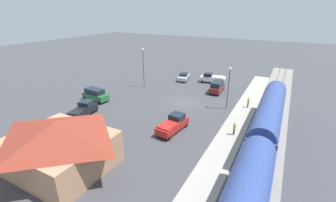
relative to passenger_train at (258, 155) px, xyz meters
name	(u,v)px	position (x,y,z in m)	size (l,w,h in m)	color
ground_plane	(184,103)	(14.00, -14.94, -2.86)	(200.00, 200.00, 0.00)	#424247
railway_track	(270,119)	(0.00, -14.94, -2.76)	(4.80, 70.00, 0.30)	gray
platform	(243,113)	(4.00, -14.94, -2.71)	(3.20, 46.00, 0.30)	#A8A399
passenger_train	(258,155)	(0.00, 0.00, 0.00)	(2.93, 36.05, 4.98)	#33478C
station_building	(59,144)	(18.00, 7.06, -0.16)	(10.48, 8.97, 5.19)	tan
pedestrian_on_platform	(248,102)	(3.69, -17.18, -1.58)	(0.36, 0.36, 1.71)	#333338
pedestrian_waiting_far	(234,128)	(3.66, -7.26, -1.58)	(0.36, 0.36, 1.71)	#333338
sedan_silver	(184,77)	(19.79, -27.46, -1.98)	(2.68, 4.77, 1.74)	silver
suv_maroon	(217,87)	(10.60, -22.94, -1.71)	(2.08, 4.95, 2.22)	maroon
pickup_black	(83,110)	(25.34, -2.64, -1.83)	(3.11, 5.70, 2.14)	black
suv_green	(95,95)	(28.46, -8.42, -1.71)	(5.04, 2.71, 2.22)	#236638
pickup_red	(173,124)	(11.19, -4.99, -1.83)	(2.53, 5.58, 2.14)	red
pickup_white	(212,78)	(13.43, -28.76, -1.83)	(5.67, 3.24, 2.14)	white
light_pole_near_platform	(229,83)	(6.80, -15.70, 1.59)	(0.44, 0.44, 6.97)	#515156
light_pole_lot_center	(143,63)	(25.13, -19.08, 2.17)	(0.44, 0.44, 8.03)	#515156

